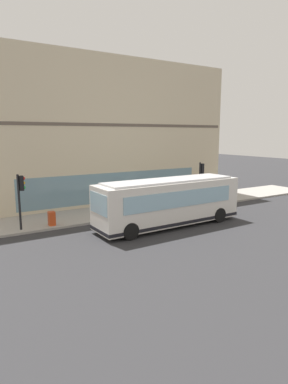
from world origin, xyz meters
name	(u,v)px	position (x,y,z in m)	size (l,w,h in m)	color
ground	(164,225)	(0.00, 0.00, 0.00)	(120.00, 120.00, 0.00)	#2D2D30
sidewalk_curb	(129,210)	(4.76, 0.00, 0.07)	(4.31, 40.00, 0.15)	#9E9991
building_corner	(99,133)	(10.31, 0.00, 6.04)	(6.85, 22.86, 12.09)	beige
city_bus_nearside	(169,202)	(-0.33, -0.14, 1.55)	(2.78, 10.09, 3.07)	silver
traffic_light_near_corner	(201,175)	(3.15, -5.88, 2.59)	(0.32, 0.49, 3.50)	black
traffic_light_down_block	(21,191)	(3.26, 8.28, 2.53)	(0.32, 0.49, 3.42)	black
fire_hydrant	(198,198)	(3.93, -6.28, 0.51)	(0.35, 0.35, 0.74)	gold
pedestrian_near_building_entrance	(156,196)	(4.29, -2.17, 1.04)	(0.32, 0.32, 1.56)	gold
pedestrian_by_light_pole	(145,195)	(4.82, -1.50, 1.11)	(0.32, 0.32, 1.67)	silver
pedestrian_walking_along_curb	(216,188)	(4.14, -8.60, 1.13)	(0.32, 0.32, 1.71)	#99994C
newspaper_vending_box	(52,218)	(3.22, 6.51, 0.60)	(0.44, 0.42, 0.90)	#BF3F19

